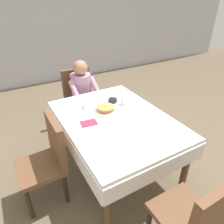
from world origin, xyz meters
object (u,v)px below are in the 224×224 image
plate_breakfast (106,110)px  syrup_pitcher (84,107)px  dining_table_main (115,125)px  breakfast_stack (106,108)px  diner_person (82,90)px  cup_coffee (124,101)px  fork_left_of_plate (92,116)px  chair_diner (79,95)px  chair_near_camera (197,217)px  chair_left_side (48,156)px  spoon_near_edge (115,124)px  bowl_butter (113,100)px  knife_right_of_plate (120,108)px

plate_breakfast → syrup_pitcher: size_ratio=3.50×
dining_table_main → breakfast_stack: 0.23m
diner_person → cup_coffee: bearing=106.2°
diner_person → fork_left_of_plate: diner_person is taller
chair_diner → cup_coffee: (0.23, -0.95, 0.25)m
chair_near_camera → chair_left_side: same height
plate_breakfast → fork_left_of_plate: 0.19m
chair_near_camera → spoon_near_edge: chair_near_camera is taller
plate_breakfast → spoon_near_edge: plate_breakfast is taller
diner_person → breakfast_stack: 0.84m
diner_person → plate_breakfast: bearing=86.9°
diner_person → plate_breakfast: size_ratio=4.00×
chair_diner → bowl_butter: 0.87m
chair_diner → fork_left_of_plate: size_ratio=5.17×
chair_near_camera → syrup_pitcher: (-0.22, 1.52, 0.25)m
chair_diner → knife_right_of_plate: (0.14, -1.00, 0.21)m
cup_coffee → bowl_butter: cup_coffee is taller
chair_left_side → bowl_butter: 1.02m
dining_table_main → chair_diner: 1.18m
chair_diner → fork_left_of_plate: 1.05m
dining_table_main → fork_left_of_plate: (-0.21, 0.17, 0.09)m
cup_coffee → diner_person: bearing=106.2°
chair_diner → cup_coffee: 1.01m
fork_left_of_plate → spoon_near_edge: same height
fork_left_of_plate → breakfast_stack: bearing=-79.0°
plate_breakfast → syrup_pitcher: bearing=142.2°
cup_coffee → dining_table_main: bearing=-139.2°
diner_person → plate_breakfast: 0.83m
fork_left_of_plate → diner_person: bearing=-9.4°
breakfast_stack → fork_left_of_plate: bearing=-175.1°
chair_left_side → chair_near_camera: bearing=-146.6°
dining_table_main → plate_breakfast: plate_breakfast is taller
bowl_butter → fork_left_of_plate: 0.41m
cup_coffee → plate_breakfast: bearing=-173.0°
chair_near_camera → knife_right_of_plate: chair_near_camera is taller
dining_table_main → chair_near_camera: chair_near_camera is taller
chair_near_camera → cup_coffee: (0.26, 1.39, 0.25)m
chair_near_camera → syrup_pitcher: 1.55m
dining_table_main → chair_left_side: (-0.77, 0.00, -0.12)m
chair_diner → knife_right_of_plate: bearing=98.2°
spoon_near_edge → bowl_butter: bearing=58.4°
dining_table_main → spoon_near_edge: size_ratio=10.16×
diner_person → fork_left_of_plate: size_ratio=6.22×
diner_person → spoon_near_edge: size_ratio=7.47×
breakfast_stack → spoon_near_edge: breakfast_stack is taller
chair_left_side → knife_right_of_plate: 0.98m
chair_diner → chair_near_camera: bearing=89.3°
breakfast_stack → spoon_near_edge: bearing=-98.2°
breakfast_stack → knife_right_of_plate: 0.20m
chair_near_camera → knife_right_of_plate: 1.37m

